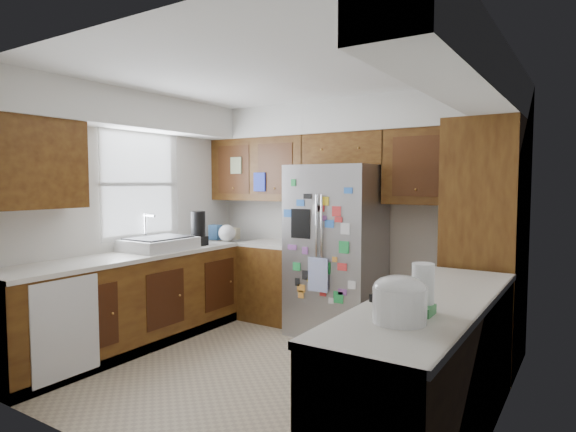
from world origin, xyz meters
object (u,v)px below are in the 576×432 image
object	(u,v)px
pantry	(486,244)
rice_cooker	(400,298)
paper_towel	(423,288)
fridge	(336,250)

from	to	relation	value
pantry	rice_cooker	size ratio (longest dim) A/B	7.70
pantry	paper_towel	world-z (taller)	pantry
rice_cooker	paper_towel	world-z (taller)	paper_towel
fridge	rice_cooker	bearing A→B (deg)	-56.45
fridge	rice_cooker	xyz separation A→B (m)	(1.50, -2.26, 0.14)
pantry	rice_cooker	distance (m)	2.21
rice_cooker	pantry	bearing A→B (deg)	89.98
paper_towel	rice_cooker	bearing A→B (deg)	-99.78
pantry	fridge	world-z (taller)	pantry
rice_cooker	paper_towel	bearing A→B (deg)	80.22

